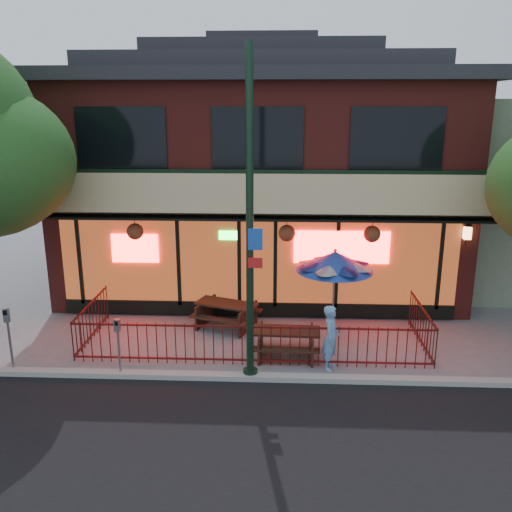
% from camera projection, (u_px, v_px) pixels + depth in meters
% --- Properties ---
extents(ground, '(80.00, 80.00, 0.00)m').
position_uv_depth(ground, '(251.00, 369.00, 12.42)').
color(ground, gray).
rests_on(ground, ground).
extents(curb, '(80.00, 0.25, 0.12)m').
position_uv_depth(curb, '(250.00, 377.00, 11.92)').
color(curb, '#999993').
rests_on(curb, ground).
extents(restaurant_building, '(12.96, 9.49, 8.05)m').
position_uv_depth(restaurant_building, '(262.00, 158.00, 18.14)').
color(restaurant_building, maroon).
rests_on(restaurant_building, ground).
extents(patio_fence, '(8.44, 2.62, 1.00)m').
position_uv_depth(patio_fence, '(252.00, 334.00, 12.73)').
color(patio_fence, '#4F1211').
rests_on(patio_fence, ground).
extents(street_light, '(0.43, 0.32, 7.00)m').
position_uv_depth(street_light, '(250.00, 240.00, 11.18)').
color(street_light, black).
rests_on(street_light, ground).
extents(picnic_table_left, '(1.96, 1.73, 0.70)m').
position_uv_depth(picnic_table_left, '(227.00, 311.00, 14.64)').
color(picnic_table_left, '#381E14').
rests_on(picnic_table_left, ground).
extents(picnic_table_right, '(1.63, 1.27, 0.68)m').
position_uv_depth(picnic_table_right, '(286.00, 339.00, 12.94)').
color(picnic_table_right, '#381D13').
rests_on(picnic_table_right, ground).
extents(patio_umbrella, '(2.00, 2.00, 2.28)m').
position_uv_depth(patio_umbrella, '(335.00, 261.00, 13.97)').
color(patio_umbrella, gray).
rests_on(patio_umbrella, ground).
extents(pedestrian, '(0.51, 0.64, 1.54)m').
position_uv_depth(pedestrian, '(331.00, 338.00, 12.23)').
color(pedestrian, '#6596CA').
rests_on(pedestrian, ground).
extents(parking_meter_near, '(0.13, 0.12, 1.36)m').
position_uv_depth(parking_meter_near, '(118.00, 338.00, 11.83)').
color(parking_meter_near, '#93959B').
rests_on(parking_meter_near, ground).
extents(parking_meter_far, '(0.17, 0.16, 1.55)m').
position_uv_depth(parking_meter_far, '(8.00, 329.00, 11.99)').
color(parking_meter_far, gray).
rests_on(parking_meter_far, ground).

